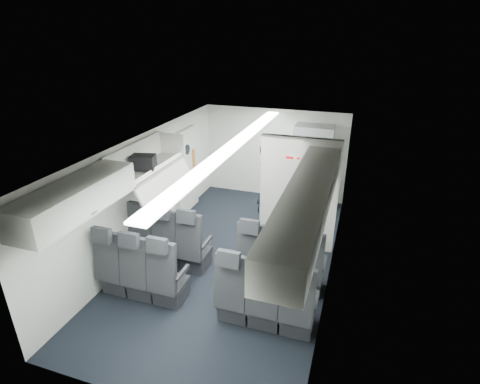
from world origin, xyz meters
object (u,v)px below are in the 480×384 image
Objects in this scene: seat_row_front at (222,255)px; galley_unit at (312,167)px; flight_attendant at (269,186)px; carry_on_bag at (143,162)px; boarding_door at (186,171)px; seat_row_mid at (200,288)px.

galley_unit is at bearing 73.72° from seat_row_front.
carry_on_bag reaches higher than flight_attendant.
seat_row_front is 1.79× the size of boarding_door.
boarding_door is 4.87× the size of carry_on_bag.
galley_unit is 1.02× the size of boarding_door.
seat_row_front is 2.71m from boarding_door.
seat_row_mid is at bearing -167.43° from flight_attendant.
boarding_door is at bearing 118.77° from seat_row_mid.
seat_row_mid is at bearing -90.00° from seat_row_front.
seat_row_mid is at bearing -61.23° from boarding_door.
seat_row_front is 1.75× the size of galley_unit.
carry_on_bag reaches higher than galley_unit.
seat_row_front is 2.00m from carry_on_bag.
galley_unit reaches higher than seat_row_front.
boarding_door is (-2.59, -1.17, 0.00)m from galley_unit.
seat_row_mid is 1.75× the size of galley_unit.
galley_unit is (0.95, 4.15, 0.55)m from seat_row_mid.
carry_on_bag is at bearing 143.58° from seat_row_mid.
flight_attendant is at bearing -2.25° from boarding_door.
seat_row_mid is (0.00, -0.90, 0.00)m from seat_row_front.
carry_on_bag is (-2.36, -3.12, 0.87)m from galley_unit.
seat_row_mid is at bearing -49.95° from carry_on_bag.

